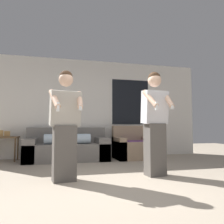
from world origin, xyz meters
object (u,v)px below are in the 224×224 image
at_px(couch, 67,148).
at_px(person_right, 155,121).
at_px(side_table, 7,140).
at_px(person_left, 65,125).
at_px(armchair, 133,147).

height_order(couch, person_right, person_right).
relative_size(side_table, person_left, 0.44).
bearing_deg(couch, person_left, -93.10).
xyz_separation_m(armchair, person_left, (-1.81, -2.06, 0.56)).
bearing_deg(person_left, couch, 86.90).
relative_size(armchair, person_right, 0.54).
distance_m(couch, armchair, 1.69).
bearing_deg(couch, armchair, -2.78).
relative_size(person_left, person_right, 0.96).
bearing_deg(couch, side_table, 171.50).
xyz_separation_m(couch, person_right, (1.39, -2.12, 0.62)).
bearing_deg(person_left, side_table, 119.21).
relative_size(couch, person_left, 1.18).
distance_m(couch, side_table, 1.47).
distance_m(person_left, person_right, 1.50).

